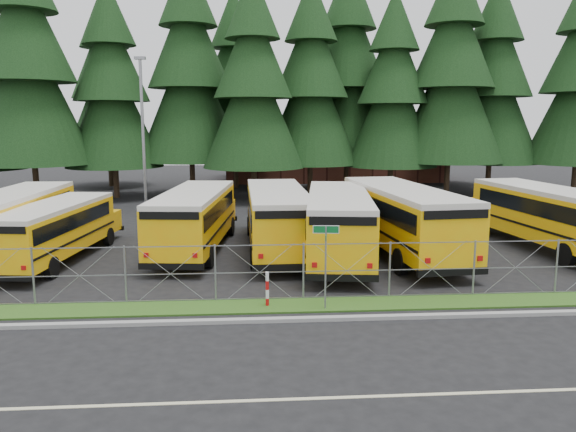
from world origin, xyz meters
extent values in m
plane|color=black|center=(0.00, 0.00, 0.00)|extent=(120.00, 120.00, 0.00)
cube|color=gray|center=(0.00, -3.10, 0.06)|extent=(50.00, 0.25, 0.12)
cube|color=#224A15|center=(0.00, -1.70, 0.03)|extent=(50.00, 1.40, 0.06)
cube|color=beige|center=(0.00, -8.00, 0.01)|extent=(50.00, 0.12, 0.01)
cube|color=brown|center=(6.00, 40.00, 3.00)|extent=(22.00, 10.00, 6.00)
cylinder|color=gray|center=(-0.40, -2.12, 1.40)|extent=(0.06, 0.06, 2.80)
cube|color=#0D6028|center=(-0.40, -2.12, 2.68)|extent=(0.80, 0.12, 0.22)
cube|color=white|center=(-0.40, -2.12, 2.68)|extent=(0.84, 0.12, 0.26)
cube|color=#0D6028|center=(-0.40, -2.12, 2.44)|extent=(0.09, 0.55, 0.18)
cylinder|color=#B20C0C|center=(-2.27, -1.70, 0.60)|extent=(0.11, 0.11, 1.20)
cylinder|color=gray|center=(-9.64, 17.87, 5.00)|extent=(0.20, 0.20, 10.00)
cube|color=gray|center=(-9.64, 17.87, 10.05)|extent=(0.70, 0.35, 0.18)
camera|label=1|loc=(-2.85, -19.53, 6.08)|focal=35.00mm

